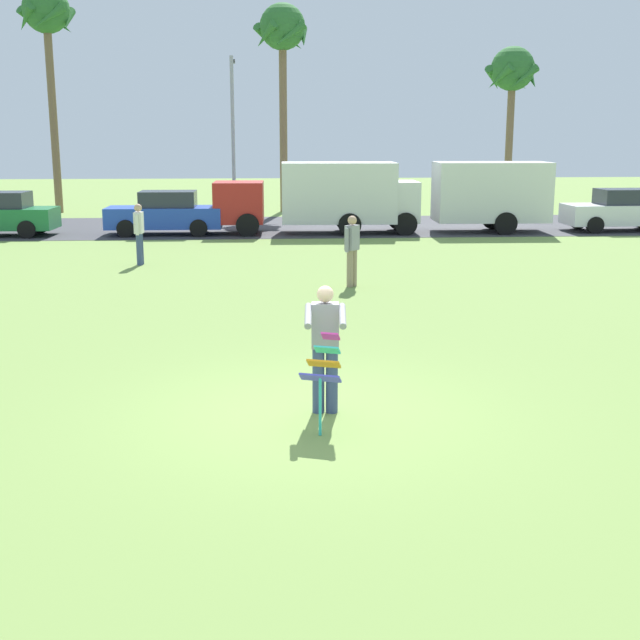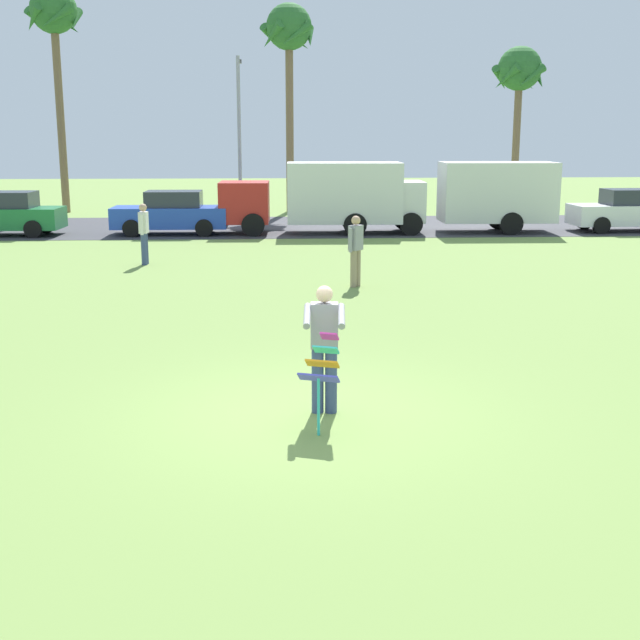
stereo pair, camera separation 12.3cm
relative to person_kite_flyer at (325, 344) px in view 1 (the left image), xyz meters
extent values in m
plane|color=olive|center=(-0.21, -0.02, -0.95)|extent=(120.00, 120.00, 0.00)
cube|color=#38383D|center=(-0.21, 22.96, -0.95)|extent=(120.00, 8.00, 0.01)
cylinder|color=#384772|center=(0.09, 0.01, -0.50)|extent=(0.16, 0.16, 0.90)
cylinder|color=#384772|center=(-0.09, 0.03, -0.50)|extent=(0.16, 0.16, 0.90)
cube|color=gray|center=(0.00, 0.02, 0.25)|extent=(0.37, 0.24, 0.60)
sphere|color=beige|center=(0.00, 0.02, 0.67)|extent=(0.22, 0.22, 0.22)
cylinder|color=gray|center=(0.20, -0.24, 0.43)|extent=(0.13, 0.59, 0.24)
cylinder|color=gray|center=(-0.24, -0.21, 0.43)|extent=(0.13, 0.59, 0.24)
cube|color=#D83399|center=(0.04, -0.40, 0.20)|extent=(0.26, 0.21, 0.12)
cube|color=#33BFBF|center=(-0.02, -0.55, 0.07)|extent=(0.35, 0.24, 0.12)
cube|color=orange|center=(-0.07, -0.70, -0.07)|extent=(0.44, 0.27, 0.12)
cube|color=#4C4CCC|center=(-0.13, -0.86, -0.21)|extent=(0.53, 0.30, 0.12)
cylinder|color=#33BFBF|center=(-0.13, -0.86, -0.58)|extent=(0.04, 0.04, 0.74)
cylinder|color=black|center=(-9.19, 19.72, -0.63)|extent=(0.65, 0.24, 0.64)
cylinder|color=black|center=(-9.13, 21.33, -0.63)|extent=(0.65, 0.24, 0.64)
cube|color=#2347B7|center=(-4.41, 20.56, -0.31)|extent=(4.22, 1.74, 0.76)
cube|color=#282D38|center=(-4.26, 20.56, 0.35)|extent=(2.03, 1.41, 0.60)
cylinder|color=black|center=(-5.72, 19.77, -0.63)|extent=(0.64, 0.23, 0.64)
cylinder|color=black|center=(-5.70, 21.39, -0.63)|extent=(0.64, 0.23, 0.64)
cylinder|color=black|center=(-3.11, 19.74, -0.63)|extent=(0.64, 0.23, 0.64)
cylinder|color=black|center=(-3.10, 21.36, -0.63)|extent=(0.64, 0.23, 0.64)
cube|color=#B2231E|center=(-1.66, 20.65, 0.22)|extent=(1.85, 1.95, 1.50)
cube|color=silver|center=(2.03, 20.54, 0.57)|extent=(4.26, 2.12, 2.20)
cylinder|color=black|center=(-1.34, 19.72, -0.53)|extent=(0.85, 0.30, 0.84)
cylinder|color=black|center=(-1.29, 21.56, -0.53)|extent=(0.85, 0.30, 0.84)
cylinder|color=black|center=(2.36, 19.61, -0.53)|extent=(0.85, 0.30, 0.84)
cylinder|color=black|center=(2.42, 21.45, -0.53)|extent=(0.85, 0.30, 0.84)
cube|color=silver|center=(4.10, 20.63, 0.22)|extent=(1.84, 1.94, 1.50)
cube|color=silver|center=(7.80, 20.55, 0.57)|extent=(4.24, 2.09, 2.20)
cylinder|color=black|center=(4.43, 19.70, -0.53)|extent=(0.85, 0.30, 0.84)
cylinder|color=black|center=(4.47, 21.54, -0.53)|extent=(0.85, 0.30, 0.84)
cylinder|color=black|center=(8.14, 19.62, -0.53)|extent=(0.85, 0.30, 0.84)
cylinder|color=black|center=(8.18, 21.46, -0.53)|extent=(0.85, 0.30, 0.84)
cube|color=white|center=(12.86, 20.56, -0.31)|extent=(4.23, 1.79, 0.76)
cube|color=#282D38|center=(13.01, 20.57, 0.35)|extent=(2.04, 1.44, 0.60)
cylinder|color=black|center=(11.57, 19.73, -0.63)|extent=(0.64, 0.23, 0.64)
cylinder|color=black|center=(11.54, 21.35, -0.63)|extent=(0.64, 0.23, 0.64)
cylinder|color=brown|center=(-10.36, 29.73, 3.50)|extent=(0.36, 0.36, 8.90)
sphere|color=#2D6B2D|center=(-10.36, 29.73, 8.15)|extent=(2.10, 2.10, 2.10)
cone|color=#2D6B2D|center=(-9.41, 29.73, 7.70)|extent=(0.44, 1.56, 1.28)
cone|color=#2D6B2D|center=(-10.07, 30.63, 7.70)|extent=(1.62, 0.90, 1.28)
cone|color=#2D6B2D|center=(-11.13, 30.28, 7.70)|extent=(1.27, 1.52, 1.28)
cone|color=#2D6B2D|center=(-11.13, 29.17, 7.70)|extent=(1.27, 1.52, 1.28)
cone|color=#2D6B2D|center=(-10.07, 28.82, 7.70)|extent=(1.62, 0.90, 1.28)
cylinder|color=brown|center=(0.24, 29.60, 3.17)|extent=(0.36, 0.36, 8.23)
sphere|color=#2D6B2D|center=(0.24, 29.60, 7.48)|extent=(2.10, 2.10, 2.10)
cone|color=#2D6B2D|center=(1.19, 29.60, 7.03)|extent=(0.44, 1.56, 1.28)
cone|color=#2D6B2D|center=(0.54, 30.50, 7.03)|extent=(1.62, 0.90, 1.28)
cone|color=#2D6B2D|center=(-0.53, 30.16, 7.03)|extent=(1.27, 1.52, 1.28)
cone|color=#2D6B2D|center=(-0.53, 29.04, 7.03)|extent=(1.27, 1.52, 1.28)
cone|color=#2D6B2D|center=(0.54, 28.70, 7.03)|extent=(1.62, 0.90, 1.28)
cylinder|color=brown|center=(11.36, 30.58, 2.31)|extent=(0.36, 0.36, 6.51)
sphere|color=#2D6B2D|center=(11.36, 30.58, 5.76)|extent=(2.10, 2.10, 2.10)
cone|color=#2D6B2D|center=(12.31, 30.58, 5.31)|extent=(0.44, 1.56, 1.28)
cone|color=#2D6B2D|center=(11.66, 31.48, 5.31)|extent=(1.62, 0.90, 1.28)
cone|color=#2D6B2D|center=(10.60, 31.14, 5.31)|extent=(1.27, 1.52, 1.28)
cone|color=#2D6B2D|center=(10.60, 30.02, 5.31)|extent=(1.27, 1.52, 1.28)
cone|color=#2D6B2D|center=(11.66, 29.68, 5.31)|extent=(1.62, 0.90, 1.28)
cylinder|color=#9E9EA3|center=(-2.06, 27.80, 2.55)|extent=(0.16, 0.16, 7.00)
cylinder|color=#9E9EA3|center=(-2.06, 28.50, 5.95)|extent=(0.10, 1.40, 0.10)
cube|color=#4C4C51|center=(-2.06, 29.15, 5.91)|extent=(0.24, 0.44, 0.16)
cylinder|color=#384772|center=(-4.30, 13.19, -0.50)|extent=(0.16, 0.16, 0.90)
cylinder|color=#384772|center=(-4.29, 13.37, -0.50)|extent=(0.16, 0.16, 0.90)
cube|color=silver|center=(-4.30, 13.28, 0.25)|extent=(0.25, 0.38, 0.60)
sphere|color=tan|center=(-4.30, 13.28, 0.67)|extent=(0.22, 0.22, 0.22)
cylinder|color=silver|center=(-4.32, 13.04, 0.21)|extent=(0.09, 0.09, 0.58)
cylinder|color=silver|center=(-4.28, 13.52, 0.21)|extent=(0.09, 0.09, 0.58)
cylinder|color=gray|center=(1.41, 9.49, -0.50)|extent=(0.16, 0.16, 0.90)
cylinder|color=gray|center=(1.30, 9.35, -0.50)|extent=(0.16, 0.16, 0.90)
cube|color=gray|center=(1.36, 9.42, 0.25)|extent=(0.39, 0.42, 0.60)
sphere|color=tan|center=(1.36, 9.42, 0.67)|extent=(0.22, 0.22, 0.22)
cylinder|color=gray|center=(1.50, 9.61, 0.21)|extent=(0.09, 0.09, 0.58)
cylinder|color=gray|center=(1.22, 9.23, 0.21)|extent=(0.09, 0.09, 0.58)
camera|label=1|loc=(-0.80, -10.66, 2.72)|focal=46.94mm
camera|label=2|loc=(-0.68, -10.67, 2.72)|focal=46.94mm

